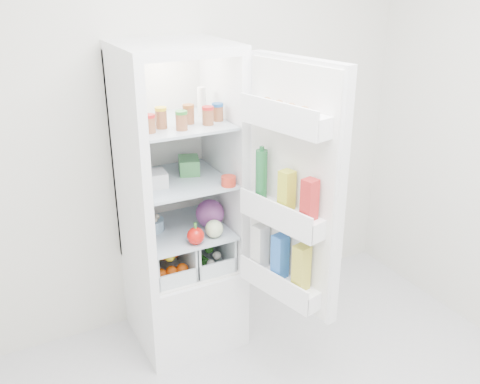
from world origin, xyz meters
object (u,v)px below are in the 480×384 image
red_cabbage (210,213)px  mushroom_bowl (152,225)px  refrigerator (179,236)px  fridge_door (291,196)px

red_cabbage → mushroom_bowl: size_ratio=1.16×
refrigerator → red_cabbage: 0.25m
red_cabbage → fridge_door: size_ratio=0.13×
red_cabbage → fridge_door: 0.62m
red_cabbage → fridge_door: fridge_door is taller
refrigerator → mushroom_bowl: refrigerator is taller
red_cabbage → mushroom_bowl: bearing=160.9°
red_cabbage → mushroom_bowl: 0.34m
refrigerator → mushroom_bowl: bearing=-178.9°
refrigerator → mushroom_bowl: 0.20m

